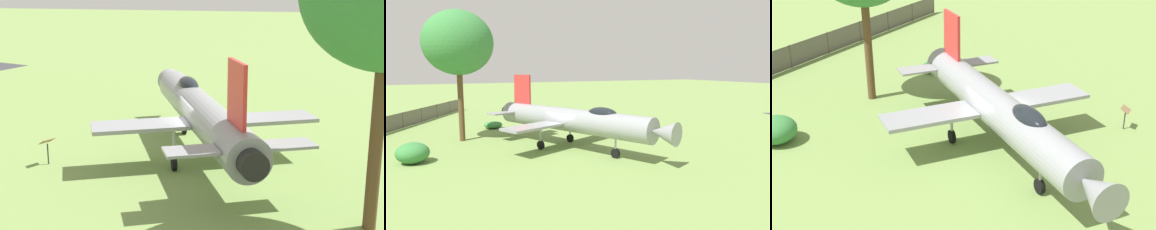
# 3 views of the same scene
# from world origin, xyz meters

# --- Properties ---
(ground_plane) EXTENTS (200.00, 200.00, 0.00)m
(ground_plane) POSITION_xyz_m (0.00, 0.00, 0.00)
(ground_plane) COLOR #75934C
(display_jet) EXTENTS (9.34, 14.01, 5.02)m
(display_jet) POSITION_xyz_m (0.16, -0.34, 2.04)
(display_jet) COLOR gray
(display_jet) RESTS_ON ground_plane
(shade_tree) EXTENTS (5.13, 4.52, 9.77)m
(shade_tree) POSITION_xyz_m (-6.48, 5.67, 7.35)
(shade_tree) COLOR brown
(shade_tree) RESTS_ON ground_plane
(shrub_near_fence) EXTENTS (1.66, 1.57, 0.64)m
(shrub_near_fence) POSITION_xyz_m (-3.34, 10.11, 0.32)
(shrub_near_fence) COLOR #387F3D
(shrub_near_fence) RESTS_ON ground_plane
(shrub_by_tree) EXTENTS (1.88, 1.85, 1.23)m
(shrub_by_tree) POSITION_xyz_m (-9.81, 0.39, 0.62)
(shrub_by_tree) COLOR #387F3D
(shrub_by_tree) RESTS_ON ground_plane
(info_plaque) EXTENTS (0.63, 0.72, 1.14)m
(info_plaque) POSITION_xyz_m (6.22, 2.14, 0.85)
(info_plaque) COLOR #333333
(info_plaque) RESTS_ON ground_plane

